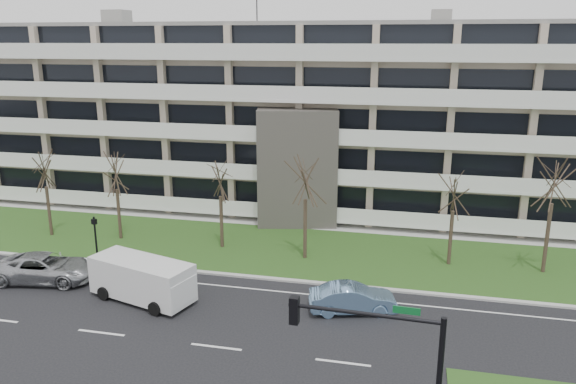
% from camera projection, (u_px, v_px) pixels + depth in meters
% --- Properties ---
extents(ground, '(160.00, 160.00, 0.00)m').
position_uv_depth(ground, '(216.00, 347.00, 26.42)').
color(ground, black).
rests_on(ground, ground).
extents(grass_verge, '(90.00, 10.00, 0.06)m').
position_uv_depth(grass_verge, '(281.00, 249.00, 38.64)').
color(grass_verge, '#2C4E1A').
rests_on(grass_verge, ground).
extents(curb, '(90.00, 0.35, 0.12)m').
position_uv_depth(curb, '(261.00, 278.00, 33.93)').
color(curb, '#B2B2AD').
rests_on(curb, ground).
extents(sidewalk, '(90.00, 2.00, 0.08)m').
position_uv_depth(sidewalk, '(297.00, 224.00, 43.81)').
color(sidewalk, '#B2B2AD').
rests_on(sidewalk, ground).
extents(lane_edge_line, '(90.00, 0.12, 0.01)m').
position_uv_depth(lane_edge_line, '(255.00, 289.00, 32.54)').
color(lane_edge_line, white).
rests_on(lane_edge_line, ground).
extents(apartment_building, '(60.50, 15.10, 18.75)m').
position_uv_depth(apartment_building, '(314.00, 116.00, 48.23)').
color(apartment_building, tan).
rests_on(apartment_building, ground).
extents(silver_pickup, '(6.28, 3.58, 1.65)m').
position_uv_depth(silver_pickup, '(45.00, 268.00, 33.46)').
color(silver_pickup, '#A4A6AB').
rests_on(silver_pickup, ground).
extents(blue_sedan, '(4.84, 2.74, 1.51)m').
position_uv_depth(blue_sedan, '(353.00, 299.00, 29.65)').
color(blue_sedan, '#7199C5').
rests_on(blue_sedan, ground).
extents(white_van, '(6.34, 3.80, 2.31)m').
position_uv_depth(white_van, '(143.00, 277.00, 30.86)').
color(white_van, white).
rests_on(white_van, ground).
extents(traffic_signal, '(5.13, 0.53, 5.94)m').
position_uv_depth(traffic_signal, '(386.00, 364.00, 18.19)').
color(traffic_signal, black).
rests_on(traffic_signal, ground).
extents(pedestrian_signal, '(0.35, 0.31, 3.18)m').
position_uv_depth(pedestrian_signal, '(95.00, 234.00, 35.69)').
color(pedestrian_signal, black).
rests_on(pedestrian_signal, ground).
extents(tree_1, '(3.34, 3.34, 6.67)m').
position_uv_depth(tree_1, '(44.00, 167.00, 40.03)').
color(tree_1, '#382B21').
rests_on(tree_1, ground).
extents(tree_2, '(3.32, 3.32, 6.64)m').
position_uv_depth(tree_2, '(115.00, 170.00, 39.36)').
color(tree_2, '#382B21').
rests_on(tree_2, ground).
extents(tree_3, '(3.30, 3.30, 6.60)m').
position_uv_depth(tree_3, '(220.00, 176.00, 37.68)').
color(tree_3, '#382B21').
rests_on(tree_3, ground).
extents(tree_4, '(3.63, 3.63, 7.26)m').
position_uv_depth(tree_4, '(306.00, 176.00, 35.60)').
color(tree_4, '#382B21').
rests_on(tree_4, ground).
extents(tree_5, '(3.23, 3.23, 6.46)m').
position_uv_depth(tree_5, '(454.00, 189.00, 34.73)').
color(tree_5, '#382B21').
rests_on(tree_5, ground).
extents(tree_6, '(4.00, 4.00, 8.00)m').
position_uv_depth(tree_6, '(555.00, 175.00, 33.20)').
color(tree_6, '#382B21').
rests_on(tree_6, ground).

